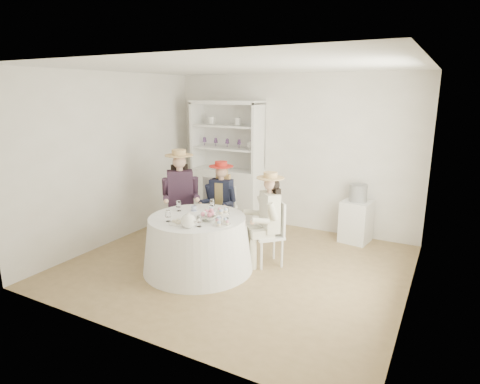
% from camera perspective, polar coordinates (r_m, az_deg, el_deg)
% --- Properties ---
extents(ground, '(4.50, 4.50, 0.00)m').
position_cam_1_polar(ground, '(5.79, -0.48, -10.34)').
color(ground, olive).
rests_on(ground, ground).
extents(ceiling, '(4.50, 4.50, 0.00)m').
position_cam_1_polar(ceiling, '(5.28, -0.54, 17.39)').
color(ceiling, white).
rests_on(ceiling, wall_back).
extents(wall_back, '(4.50, 0.00, 4.50)m').
position_cam_1_polar(wall_back, '(7.17, 7.26, 5.59)').
color(wall_back, silver).
rests_on(wall_back, ground).
extents(wall_front, '(4.50, 0.00, 4.50)m').
position_cam_1_polar(wall_front, '(3.80, -15.22, -2.41)').
color(wall_front, silver).
rests_on(wall_front, ground).
extents(wall_left, '(0.00, 4.50, 4.50)m').
position_cam_1_polar(wall_left, '(6.74, -17.56, 4.51)').
color(wall_left, silver).
rests_on(wall_left, ground).
extents(wall_right, '(0.00, 4.50, 4.50)m').
position_cam_1_polar(wall_right, '(4.75, 24.03, 0.11)').
color(wall_right, silver).
rests_on(wall_right, ground).
extents(tea_table, '(1.51, 1.51, 0.75)m').
position_cam_1_polar(tea_table, '(5.57, -6.01, -7.27)').
color(tea_table, white).
rests_on(tea_table, ground).
extents(hutch, '(1.41, 0.73, 2.24)m').
position_cam_1_polar(hutch, '(7.55, -1.71, 1.87)').
color(hutch, silver).
rests_on(hutch, ground).
extents(side_table, '(0.49, 0.49, 0.68)m').
position_cam_1_polar(side_table, '(6.82, 16.17, -4.04)').
color(side_table, silver).
rests_on(side_table, ground).
extents(hatbox, '(0.34, 0.34, 0.28)m').
position_cam_1_polar(hatbox, '(6.69, 16.45, -0.12)').
color(hatbox, black).
rests_on(hatbox, side_table).
extents(guest_left, '(0.64, 0.66, 1.53)m').
position_cam_1_polar(guest_left, '(6.33, -8.46, -0.05)').
color(guest_left, silver).
rests_on(guest_left, ground).
extents(guest_mid, '(0.50, 0.52, 1.35)m').
position_cam_1_polar(guest_mid, '(6.33, -2.73, -0.89)').
color(guest_mid, silver).
rests_on(guest_mid, ground).
extents(guest_right, '(0.57, 0.57, 1.34)m').
position_cam_1_polar(guest_right, '(5.57, 4.03, -3.09)').
color(guest_right, silver).
rests_on(guest_right, ground).
extents(spare_chair, '(0.44, 0.44, 1.05)m').
position_cam_1_polar(spare_chair, '(6.70, -3.15, -1.83)').
color(spare_chair, silver).
rests_on(spare_chair, ground).
extents(teacup_a, '(0.09, 0.09, 0.06)m').
position_cam_1_polar(teacup_a, '(5.72, -6.58, -2.37)').
color(teacup_a, white).
rests_on(teacup_a, tea_table).
extents(teacup_b, '(0.08, 0.08, 0.07)m').
position_cam_1_polar(teacup_b, '(5.65, -4.07, -2.50)').
color(teacup_b, white).
rests_on(teacup_b, tea_table).
extents(teacup_c, '(0.10, 0.10, 0.07)m').
position_cam_1_polar(teacup_c, '(5.37, -3.19, -3.34)').
color(teacup_c, white).
rests_on(teacup_c, tea_table).
extents(flower_bowl, '(0.25, 0.25, 0.06)m').
position_cam_1_polar(flower_bowl, '(5.29, -4.48, -3.71)').
color(flower_bowl, white).
rests_on(flower_bowl, tea_table).
extents(flower_arrangement, '(0.17, 0.17, 0.06)m').
position_cam_1_polar(flower_arrangement, '(5.29, -4.59, -3.14)').
color(flower_arrangement, pink).
rests_on(flower_arrangement, tea_table).
extents(table_teapot, '(0.26, 0.19, 0.20)m').
position_cam_1_polar(table_teapot, '(5.02, -7.32, -4.11)').
color(table_teapot, white).
rests_on(table_teapot, tea_table).
extents(sandwich_plate, '(0.25, 0.25, 0.06)m').
position_cam_1_polar(sandwich_plate, '(5.22, -8.71, -4.28)').
color(sandwich_plate, white).
rests_on(sandwich_plate, tea_table).
extents(cupcake_stand, '(0.23, 0.23, 0.22)m').
position_cam_1_polar(cupcake_stand, '(5.09, -2.56, -3.83)').
color(cupcake_stand, white).
rests_on(cupcake_stand, tea_table).
extents(stemware_set, '(0.85, 0.82, 0.15)m').
position_cam_1_polar(stemware_set, '(5.42, -6.13, -2.80)').
color(stemware_set, white).
rests_on(stemware_set, tea_table).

